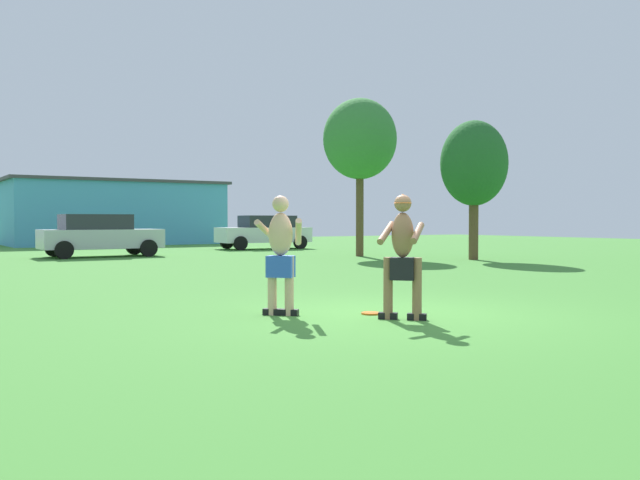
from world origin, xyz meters
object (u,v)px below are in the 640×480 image
object	(u,v)px
frisbee	(371,313)
car_silver_far_end	(100,235)
tree_behind_players	(474,164)
tree_right_field	(360,140)
player_in_blue	(281,252)
car_white_mid_lot	(264,232)
player_with_cap	(403,251)

from	to	relation	value
frisbee	car_silver_far_end	bearing A→B (deg)	87.33
tree_behind_players	tree_right_field	bearing A→B (deg)	116.29
player_in_blue	tree_behind_players	size ratio (longest dim) A/B	0.36
car_white_mid_lot	tree_right_field	xyz separation A→B (m)	(-0.06, -7.76, 3.57)
car_white_mid_lot	car_silver_far_end	size ratio (longest dim) A/B	1.03
player_in_blue	car_silver_far_end	world-z (taller)	player_in_blue
frisbee	tree_right_field	distance (m)	16.50
car_silver_far_end	tree_right_field	bearing A→B (deg)	-30.30
tree_right_field	tree_behind_players	size ratio (longest dim) A/B	1.24
player_with_cap	player_in_blue	xyz separation A→B (m)	(-1.18, 1.29, -0.04)
tree_right_field	player_in_blue	bearing A→B (deg)	-130.00
frisbee	tree_right_field	bearing A→B (deg)	54.59
player_in_blue	tree_right_field	size ratio (longest dim) A/B	0.29
car_silver_far_end	player_with_cap	bearing A→B (deg)	-92.47
frisbee	tree_behind_players	distance (m)	14.71
frisbee	player_in_blue	bearing A→B (deg)	151.87
car_white_mid_lot	tree_right_field	size ratio (longest dim) A/B	0.75
car_silver_far_end	player_in_blue	bearing A→B (deg)	-96.55
frisbee	tree_right_field	size ratio (longest dim) A/B	0.05
frisbee	player_with_cap	bearing A→B (deg)	-87.19
frisbee	car_white_mid_lot	xyz separation A→B (m)	(9.27, 20.73, 0.81)
player_in_blue	frisbee	world-z (taller)	player_in_blue
car_silver_far_end	tree_behind_players	world-z (taller)	tree_behind_players
player_with_cap	car_white_mid_lot	bearing A→B (deg)	66.64
car_white_mid_lot	tree_behind_players	size ratio (longest dim) A/B	0.93
frisbee	car_silver_far_end	size ratio (longest dim) A/B	0.06
tree_right_field	tree_behind_players	xyz separation A→B (m)	(1.96, -3.96, -1.10)
frisbee	car_silver_far_end	xyz separation A→B (m)	(0.83, 17.86, 0.81)
player_with_cap	tree_right_field	world-z (taller)	tree_right_field
player_in_blue	car_silver_far_end	size ratio (longest dim) A/B	0.40
player_in_blue	frisbee	xyz separation A→B (m)	(1.15, -0.61, -0.90)
car_silver_far_end	tree_behind_players	distance (m)	13.84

